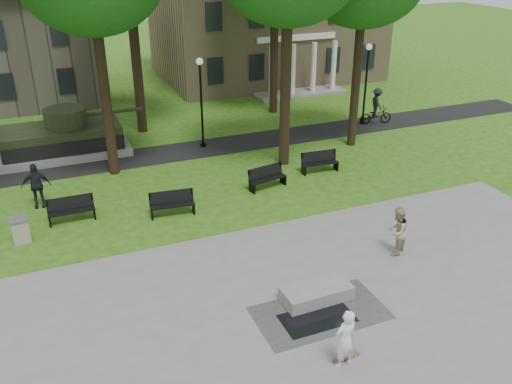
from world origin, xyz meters
TOP-DOWN VIEW (x-y plane):
  - ground at (0.00, 0.00)m, footprint 120.00×120.00m
  - plaza at (0.00, -5.00)m, footprint 22.00×16.00m
  - footpath at (0.00, 12.00)m, footprint 44.00×2.60m
  - building_right at (10.00, 26.00)m, footprint 17.00×12.00m
  - lamp_mid at (0.50, 12.30)m, footprint 0.36×0.36m
  - lamp_right at (10.50, 12.30)m, footprint 0.36×0.36m
  - tank_monument at (-6.46, 14.00)m, footprint 7.45×3.40m
  - puddle at (-0.68, -2.82)m, footprint 2.20×1.20m
  - concrete_block at (-0.27, -1.96)m, footprint 2.22×1.04m
  - skateboard at (-0.75, -4.59)m, footprint 0.80×0.28m
  - skateboarder at (-0.96, -4.78)m, footprint 0.69×0.49m
  - friend_watching at (3.60, -0.65)m, footprint 1.11×1.05m
  - pedestrian_walker at (-7.99, 8.14)m, footprint 1.18×0.59m
  - cyclist at (11.21, 12.03)m, footprint 2.05×1.20m
  - park_bench_0 at (-6.83, 6.34)m, footprint 1.80×0.53m
  - park_bench_1 at (-3.00, 5.33)m, footprint 1.84×0.72m
  - park_bench_2 at (1.60, 6.23)m, footprint 1.85×0.88m
  - park_bench_3 at (4.64, 6.93)m, footprint 1.83×0.64m
  - trash_bin at (-8.73, 5.39)m, footprint 0.74×0.74m

SIDE VIEW (x-z plane):
  - ground at x=0.00m, z-range 0.00..0.00m
  - footpath at x=0.00m, z-range 0.00..0.01m
  - plaza at x=0.00m, z-range 0.00..0.02m
  - puddle at x=-0.68m, z-range 0.02..0.02m
  - skateboard at x=-0.75m, z-range 0.02..0.09m
  - concrete_block at x=-0.27m, z-range 0.02..0.47m
  - trash_bin at x=-8.73m, z-range 0.01..0.97m
  - park_bench_0 at x=-6.83m, z-range 0.02..1.02m
  - park_bench_1 at x=-3.00m, z-range 0.02..1.02m
  - park_bench_2 at x=1.60m, z-range 0.02..1.02m
  - park_bench_3 at x=4.64m, z-range 0.02..1.02m
  - tank_monument at x=-6.46m, z-range -0.34..2.06m
  - cyclist at x=11.21m, z-range -0.20..1.97m
  - skateboarder at x=-0.96m, z-range 0.02..1.79m
  - friend_watching at x=3.60m, z-range 0.02..1.82m
  - pedestrian_walker at x=-7.99m, z-range 0.00..1.94m
  - lamp_mid at x=0.50m, z-range 0.43..5.16m
  - lamp_right at x=10.50m, z-range 0.43..5.16m
  - building_right at x=10.00m, z-range 0.04..8.64m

